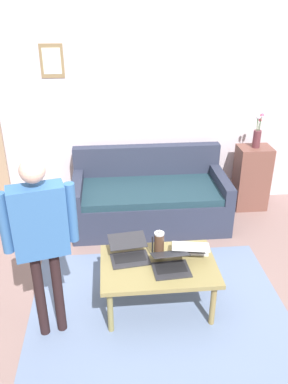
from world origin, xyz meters
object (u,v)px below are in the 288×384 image
at_px(flower_vase, 257,136).
at_px(side_shelf, 251,178).
at_px(couch, 150,199).
at_px(person_standing, 40,229).
at_px(laptop_center, 171,264).
at_px(laptop_left, 129,253).
at_px(french_press, 159,244).
at_px(coffee_table, 159,269).
at_px(laptop_right, 190,248).

bearing_deg(flower_vase, side_shelf, 2.17).
distance_m(couch, person_standing, 2.13).
bearing_deg(laptop_center, laptop_left, -30.44).
bearing_deg(french_press, couch, -92.73).
relative_size(coffee_table, person_standing, 0.64).
xyz_separation_m(side_shelf, person_standing, (2.37, 2.00, 0.59)).
xyz_separation_m(couch, person_standing, (1.00, 1.75, 0.70)).
height_order(laptop_left, person_standing, person_standing).
xyz_separation_m(coffee_table, french_press, (-0.02, -0.12, 0.18)).
bearing_deg(couch, laptop_right, 99.24).
distance_m(coffee_table, laptop_right, 0.36).
xyz_separation_m(laptop_center, laptop_right, (-0.21, -0.23, -0.00)).
distance_m(laptop_center, side_shelf, 2.29).
distance_m(laptop_right, side_shelf, 1.99).
relative_size(laptop_center, side_shelf, 0.39).
height_order(coffee_table, person_standing, person_standing).
relative_size(coffee_table, side_shelf, 1.19).
xyz_separation_m(laptop_left, side_shelf, (-1.70, -1.65, -0.09)).
xyz_separation_m(laptop_left, laptop_center, (-0.34, 0.20, -0.00)).
bearing_deg(french_press, person_standing, 19.92).
bearing_deg(couch, french_press, 87.27).
distance_m(coffee_table, side_shelf, 2.29).
height_order(coffee_table, laptop_center, laptop_center).
xyz_separation_m(laptop_left, french_press, (-0.26, 0.01, 0.08)).
distance_m(laptop_right, flower_vase, 2.04).
bearing_deg(french_press, laptop_center, 112.19).
bearing_deg(flower_vase, laptop_left, 44.10).
bearing_deg(coffee_table, laptop_left, -27.43).
xyz_separation_m(laptop_left, person_standing, (0.67, 0.35, 0.50)).
bearing_deg(coffee_table, couch, -93.12).
height_order(laptop_center, laptop_right, laptop_center).
bearing_deg(laptop_center, coffee_table, -37.56).
relative_size(side_shelf, flower_vase, 1.95).
relative_size(coffee_table, laptop_right, 2.66).
bearing_deg(couch, person_standing, 60.17).
xyz_separation_m(coffee_table, laptop_right, (-0.31, -0.15, 0.09)).
distance_m(french_press, flower_vase, 2.23).
bearing_deg(coffee_table, laptop_center, 142.44).
bearing_deg(french_press, laptop_left, -2.18).
distance_m(couch, side_shelf, 1.39).
relative_size(laptop_left, laptop_center, 1.18).
relative_size(laptop_left, french_press, 1.43).
bearing_deg(couch, laptop_center, 90.38).
relative_size(flower_vase, person_standing, 0.28).
bearing_deg(person_standing, flower_vase, -139.90).
bearing_deg(laptop_left, french_press, 177.82).
bearing_deg(laptop_center, side_shelf, -126.26).
relative_size(couch, laptop_center, 5.60).
bearing_deg(person_standing, laptop_right, -163.04).
bearing_deg(side_shelf, person_standing, 40.12).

